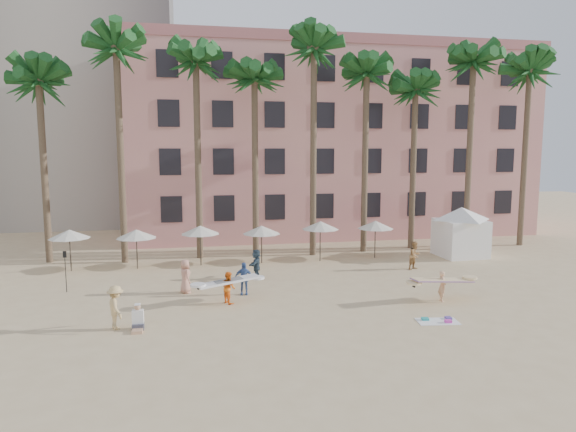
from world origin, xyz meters
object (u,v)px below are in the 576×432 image
at_px(pink_hotel, 326,144).
at_px(cabana, 461,227).
at_px(carrier_yellow, 442,284).
at_px(carrier_white, 228,286).

bearing_deg(pink_hotel, cabana, -66.17).
bearing_deg(carrier_yellow, carrier_white, 170.69).
relative_size(cabana, carrier_white, 1.45).
height_order(cabana, carrier_white, cabana).
relative_size(pink_hotel, carrier_white, 11.01).
bearing_deg(cabana, carrier_yellow, -123.50).
distance_m(pink_hotel, cabana, 16.37).
height_order(carrier_yellow, carrier_white, carrier_white).
distance_m(cabana, carrier_white, 18.89).
relative_size(cabana, carrier_yellow, 1.38).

